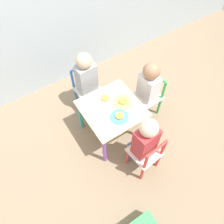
{
  "coord_description": "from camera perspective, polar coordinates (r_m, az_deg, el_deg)",
  "views": [
    {
      "loc": [
        -0.66,
        -1.02,
        2.13
      ],
      "look_at": [
        0.0,
        0.0,
        0.38
      ],
      "focal_mm": 35.0,
      "sensor_mm": 36.0,
      "label": 1
    }
  ],
  "objects": [
    {
      "name": "chair_green",
      "position": [
        2.43,
        9.64,
        4.08
      ],
      "size": [
        0.27,
        0.27,
        0.53
      ],
      "rotation": [
        0.0,
        0.0,
        -1.52
      ],
      "color": "silver",
      "rests_on": "ground_plane"
    },
    {
      "name": "child_front",
      "position": [
        1.91,
        8.33,
        -7.3
      ],
      "size": [
        0.21,
        0.22,
        0.76
      ],
      "rotation": [
        0.0,
        0.0,
        -3.05
      ],
      "color": "#4C608E",
      "rests_on": "ground_plane"
    },
    {
      "name": "plate_front",
      "position": [
        2.01,
        1.95,
        -1.21
      ],
      "size": [
        0.17,
        0.17,
        0.03
      ],
      "color": "#4C9EE0",
      "rests_on": "kids_table"
    },
    {
      "name": "child_back",
      "position": [
        2.3,
        -6.47,
        8.59
      ],
      "size": [
        0.21,
        0.22,
        0.78
      ],
      "rotation": [
        0.0,
        0.0,
        0.04
      ],
      "color": "#38383D",
      "rests_on": "ground_plane"
    },
    {
      "name": "child_right",
      "position": [
        2.25,
        9.17,
        6.52
      ],
      "size": [
        0.22,
        0.21,
        0.75
      ],
      "rotation": [
        0.0,
        0.0,
        -1.52
      ],
      "color": "#4C608E",
      "rests_on": "ground_plane"
    },
    {
      "name": "chair_blue",
      "position": [
        2.49,
        -6.77,
        6.15
      ],
      "size": [
        0.27,
        0.27,
        0.53
      ],
      "rotation": [
        0.0,
        0.0,
        0.04
      ],
      "color": "silver",
      "rests_on": "ground_plane"
    },
    {
      "name": "ground_plane",
      "position": [
        2.45,
        -0.0,
        -5.12
      ],
      "size": [
        6.0,
        6.0,
        0.0
      ],
      "primitive_type": "plane",
      "color": "#8C755B"
    },
    {
      "name": "chair_red",
      "position": [
        2.06,
        8.88,
        -10.89
      ],
      "size": [
        0.28,
        0.28,
        0.53
      ],
      "rotation": [
        0.0,
        0.0,
        -3.05
      ],
      "color": "silver",
      "rests_on": "ground_plane"
    },
    {
      "name": "plate_back",
      "position": [
        2.13,
        -1.84,
        3.49
      ],
      "size": [
        0.18,
        0.18,
        0.03
      ],
      "color": "white",
      "rests_on": "kids_table"
    },
    {
      "name": "plate_right",
      "position": [
        2.11,
        2.85,
        2.7
      ],
      "size": [
        0.19,
        0.19,
        0.03
      ],
      "color": "#EADB66",
      "rests_on": "kids_table"
    },
    {
      "name": "kids_table",
      "position": [
        2.13,
        -0.0,
        -0.05
      ],
      "size": [
        0.55,
        0.55,
        0.45
      ],
      "color": "beige",
      "rests_on": "ground_plane"
    }
  ]
}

